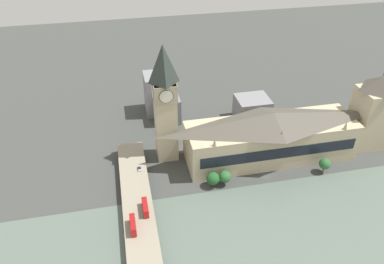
# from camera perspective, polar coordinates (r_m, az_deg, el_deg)

# --- Properties ---
(ground_plane) EXTENTS (600.00, 600.00, 0.00)m
(ground_plane) POSITION_cam_1_polar(r_m,az_deg,el_deg) (215.24, 11.19, -6.59)
(ground_plane) COLOR #424442
(river_water) EXTENTS (59.55, 360.00, 0.30)m
(river_water) POSITION_cam_1_polar(r_m,az_deg,el_deg) (192.45, 15.15, -13.32)
(river_water) COLOR slate
(river_water) RESTS_ON ground_plane
(parliament_hall) EXTENTS (28.35, 98.65, 30.36)m
(parliament_hall) POSITION_cam_1_polar(r_m,az_deg,el_deg) (221.10, 11.96, -0.51)
(parliament_hall) COLOR #C1B28E
(parliament_hall) RESTS_ON ground_plane
(clock_tower) EXTENTS (13.01, 13.01, 70.13)m
(clock_tower) POSITION_cam_1_polar(r_m,az_deg,el_deg) (205.48, -4.14, 4.49)
(clock_tower) COLOR #C1B28E
(clock_tower) RESTS_ON ground_plane
(victoria_tower) EXTENTS (18.84, 18.84, 50.27)m
(victoria_tower) POSITION_cam_1_polar(r_m,az_deg,el_deg) (247.30, 25.72, 2.80)
(victoria_tower) COLOR #C1B28E
(victoria_tower) RESTS_ON ground_plane
(road_bridge) EXTENTS (151.11, 14.92, 5.33)m
(road_bridge) POSITION_cam_1_polar(r_m,az_deg,el_deg) (174.56, -7.57, -16.43)
(road_bridge) COLOR gray
(road_bridge) RESTS_ON ground_plane
(double_decker_bus_lead) EXTENTS (10.48, 2.56, 4.60)m
(double_decker_bus_lead) POSITION_cam_1_polar(r_m,az_deg,el_deg) (184.17, -7.14, -11.29)
(double_decker_bus_lead) COLOR red
(double_decker_bus_lead) RESTS_ON road_bridge
(double_decker_bus_mid) EXTENTS (10.62, 2.49, 4.88)m
(double_decker_bus_mid) POSITION_cam_1_polar(r_m,az_deg,el_deg) (177.13, -8.99, -13.79)
(double_decker_bus_mid) COLOR red
(double_decker_bus_mid) RESTS_ON road_bridge
(car_northbound_mid) EXTENTS (4.07, 1.74, 1.29)m
(car_northbound_mid) POSITION_cam_1_polar(r_m,az_deg,el_deg) (209.00, -8.02, -5.50)
(car_northbound_mid) COLOR silver
(car_northbound_mid) RESTS_ON road_bridge
(city_block_west) EXTENTS (19.31, 21.85, 16.48)m
(city_block_west) POSITION_cam_1_polar(r_m,az_deg,el_deg) (257.92, 9.14, 3.48)
(city_block_west) COLOR gray
(city_block_west) RESTS_ON ground_plane
(city_block_center) EXTENTS (21.20, 15.51, 17.90)m
(city_block_center) POSITION_cam_1_polar(r_m,az_deg,el_deg) (255.94, -3.76, 3.80)
(city_block_center) COLOR slate
(city_block_center) RESTS_ON ground_plane
(city_block_east) EXTENTS (19.09, 14.79, 28.18)m
(city_block_east) POSITION_cam_1_polar(r_m,az_deg,el_deg) (262.55, -5.56, 5.84)
(city_block_east) COLOR gray
(city_block_east) RESTS_ON ground_plane
(tree_embankment_near) EXTENTS (6.35, 6.35, 9.31)m
(tree_embankment_near) POSITION_cam_1_polar(r_m,az_deg,el_deg) (222.52, 19.58, -4.59)
(tree_embankment_near) COLOR brown
(tree_embankment_near) RESTS_ON ground_plane
(tree_embankment_mid) EXTENTS (7.21, 7.21, 8.98)m
(tree_embankment_mid) POSITION_cam_1_polar(r_m,az_deg,el_deg) (201.76, 3.21, -7.10)
(tree_embankment_mid) COLOR brown
(tree_embankment_mid) RESTS_ON ground_plane
(tree_embankment_far) EXTENTS (6.64, 6.64, 8.98)m
(tree_embankment_far) POSITION_cam_1_polar(r_m,az_deg,el_deg) (202.99, 5.04, -6.79)
(tree_embankment_far) COLOR brown
(tree_embankment_far) RESTS_ON ground_plane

